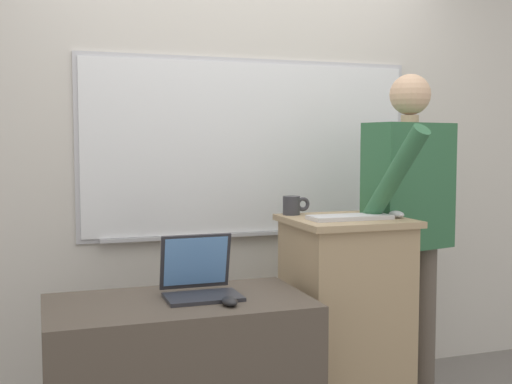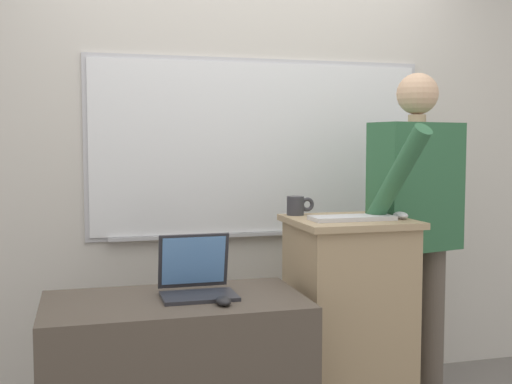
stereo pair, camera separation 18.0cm
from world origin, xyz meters
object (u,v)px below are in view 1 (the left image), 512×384
at_px(laptop, 199,278).
at_px(computer_mouse_by_keyboard, 396,214).
at_px(person_presenter, 409,216).
at_px(wireless_keyboard, 350,217).
at_px(computer_mouse_by_laptop, 230,301).
at_px(lectern_podium, 345,323).
at_px(coffee_mug, 293,205).

relative_size(laptop, computer_mouse_by_keyboard, 3.07).
distance_m(person_presenter, computer_mouse_by_keyboard, 0.26).
distance_m(wireless_keyboard, computer_mouse_by_laptop, 0.80).
relative_size(lectern_podium, computer_mouse_by_laptop, 10.42).
bearing_deg(wireless_keyboard, computer_mouse_by_keyboard, -4.17).
bearing_deg(person_presenter, computer_mouse_by_laptop, -169.85).
relative_size(wireless_keyboard, coffee_mug, 2.79).
distance_m(laptop, wireless_keyboard, 0.79).
height_order(wireless_keyboard, computer_mouse_by_keyboard, computer_mouse_by_keyboard).
distance_m(lectern_podium, computer_mouse_by_laptop, 0.83).
distance_m(computer_mouse_by_laptop, computer_mouse_by_keyboard, 1.01).
bearing_deg(computer_mouse_by_keyboard, laptop, -174.77).
distance_m(lectern_podium, computer_mouse_by_keyboard, 0.59).
bearing_deg(person_presenter, lectern_podium, 179.88).
height_order(person_presenter, computer_mouse_by_keyboard, person_presenter).
height_order(lectern_podium, computer_mouse_by_keyboard, computer_mouse_by_keyboard).
relative_size(wireless_keyboard, computer_mouse_by_laptop, 3.93).
distance_m(lectern_podium, coffee_mug, 0.63).
xyz_separation_m(laptop, computer_mouse_by_keyboard, (0.99, 0.09, 0.22)).
relative_size(person_presenter, wireless_keyboard, 4.46).
xyz_separation_m(laptop, wireless_keyboard, (0.76, 0.11, 0.22)).
distance_m(lectern_podium, wireless_keyboard, 0.53).
height_order(lectern_podium, laptop, lectern_podium).
bearing_deg(laptop, lectern_podium, 12.89).
bearing_deg(coffee_mug, wireless_keyboard, -55.45).
bearing_deg(laptop, person_presenter, 12.92).
xyz_separation_m(computer_mouse_by_laptop, computer_mouse_by_keyboard, (0.92, 0.30, 0.28)).
height_order(laptop, computer_mouse_by_keyboard, computer_mouse_by_keyboard).
distance_m(laptop, coffee_mug, 0.73).
xyz_separation_m(computer_mouse_by_laptop, coffee_mug, (0.50, 0.58, 0.31)).
bearing_deg(person_presenter, coffee_mug, 157.20).
height_order(computer_mouse_by_laptop, computer_mouse_by_keyboard, computer_mouse_by_keyboard).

